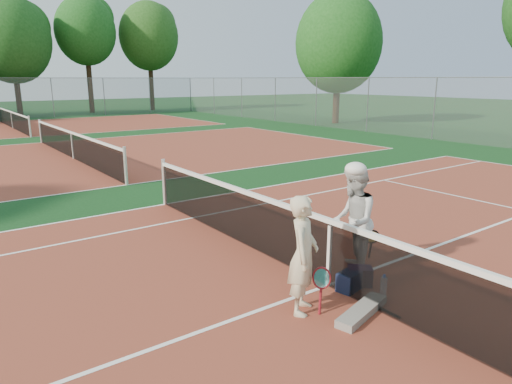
% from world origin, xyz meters
% --- Properties ---
extents(ground, '(130.00, 130.00, 0.00)m').
position_xyz_m(ground, '(0.00, 0.00, 0.00)').
color(ground, '#0E3413').
rests_on(ground, ground).
extents(court_main, '(23.77, 10.97, 0.01)m').
position_xyz_m(court_main, '(0.00, 0.00, 0.00)').
color(court_main, maroon).
rests_on(court_main, ground).
extents(court_far_a, '(23.77, 10.97, 0.01)m').
position_xyz_m(court_far_a, '(0.00, 13.50, 0.00)').
color(court_far_a, maroon).
rests_on(court_far_a, ground).
extents(court_far_b, '(23.77, 10.97, 0.01)m').
position_xyz_m(court_far_b, '(0.00, 27.00, 0.00)').
color(court_far_b, maroon).
rests_on(court_far_b, ground).
extents(net_main, '(0.10, 10.98, 1.02)m').
position_xyz_m(net_main, '(0.00, 0.00, 0.51)').
color(net_main, black).
rests_on(net_main, ground).
extents(net_far_a, '(0.10, 10.98, 1.02)m').
position_xyz_m(net_far_a, '(0.00, 13.50, 0.51)').
color(net_far_a, black).
rests_on(net_far_a, ground).
extents(net_far_b, '(0.10, 10.98, 1.02)m').
position_xyz_m(net_far_b, '(0.00, 27.00, 0.51)').
color(net_far_b, black).
rests_on(net_far_b, ground).
extents(fence_right, '(0.06, 54.50, 3.00)m').
position_xyz_m(fence_right, '(16.00, 6.75, 1.50)').
color(fence_right, slate).
rests_on(fence_right, ground).
extents(player_a, '(0.67, 0.65, 1.55)m').
position_xyz_m(player_a, '(-0.80, -0.33, 0.77)').
color(player_a, beige).
rests_on(player_a, ground).
extents(player_b, '(1.03, 1.02, 1.68)m').
position_xyz_m(player_b, '(0.61, 0.12, 0.84)').
color(player_b, silver).
rests_on(player_b, ground).
extents(racket_red, '(0.27, 0.30, 0.60)m').
position_xyz_m(racket_red, '(-0.62, -0.48, 0.30)').
color(racket_red, maroon).
rests_on(racket_red, ground).
extents(racket_black_held, '(0.38, 0.38, 0.56)m').
position_xyz_m(racket_black_held, '(1.20, 0.22, 0.28)').
color(racket_black_held, black).
rests_on(racket_black_held, ground).
extents(racket_spare, '(0.28, 0.60, 0.03)m').
position_xyz_m(racket_spare, '(0.06, -0.75, 0.01)').
color(racket_spare, black).
rests_on(racket_spare, ground).
extents(sports_bag_navy, '(0.39, 0.30, 0.27)m').
position_xyz_m(sports_bag_navy, '(0.13, -0.28, 0.14)').
color(sports_bag_navy, '#101832').
rests_on(sports_bag_navy, ground).
extents(sports_bag_purple, '(0.41, 0.40, 0.28)m').
position_xyz_m(sports_bag_purple, '(0.39, -0.25, 0.14)').
color(sports_bag_purple, black).
rests_on(sports_bag_purple, ground).
extents(net_cover_canvas, '(1.03, 0.48, 0.11)m').
position_xyz_m(net_cover_canvas, '(-0.26, -0.87, 0.05)').
color(net_cover_canvas, slate).
rests_on(net_cover_canvas, ground).
extents(water_bottle, '(0.09, 0.09, 0.30)m').
position_xyz_m(water_bottle, '(0.34, -0.71, 0.15)').
color(water_bottle, silver).
rests_on(water_bottle, ground).
extents(tree_back_3, '(5.81, 5.81, 9.21)m').
position_xyz_m(tree_back_3, '(2.02, 36.48, 5.86)').
color(tree_back_3, '#382314').
rests_on(tree_back_3, ground).
extents(tree_back_4, '(5.04, 5.04, 9.82)m').
position_xyz_m(tree_back_4, '(7.95, 37.41, 6.89)').
color(tree_back_4, '#382314').
rests_on(tree_back_4, ground).
extents(tree_back_5, '(5.46, 5.46, 9.93)m').
position_xyz_m(tree_back_5, '(13.83, 37.75, 6.77)').
color(tree_back_5, '#382314').
rests_on(tree_back_5, ground).
extents(tree_right_1, '(5.64, 5.64, 8.46)m').
position_xyz_m(tree_right_1, '(18.30, 17.72, 5.20)').
color(tree_right_1, '#382314').
rests_on(tree_right_1, ground).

